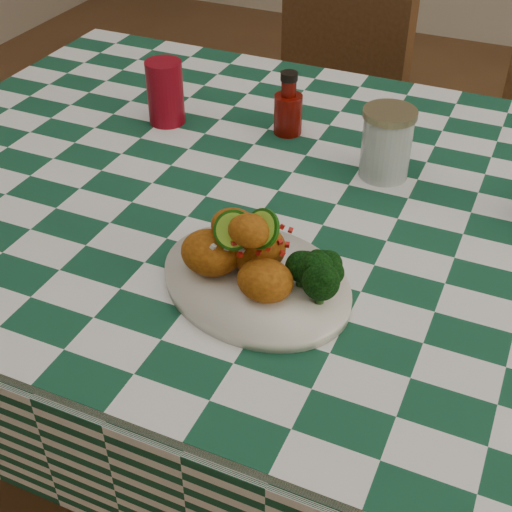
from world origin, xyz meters
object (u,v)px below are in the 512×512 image
at_px(dining_table, 323,372).
at_px(ketchup_bottle, 288,103).
at_px(fried_chicken_pile, 253,247).
at_px(wooden_chair_left, 298,154).
at_px(plate, 256,282).
at_px(mason_jar, 386,144).
at_px(red_tumbler, 165,92).

height_order(dining_table, ketchup_bottle, ketchup_bottle).
bearing_deg(fried_chicken_pile, dining_table, 81.12).
xyz_separation_m(fried_chicken_pile, wooden_chair_left, (-0.29, 0.95, -0.41)).
bearing_deg(plate, dining_table, 82.15).
xyz_separation_m(dining_table, fried_chicken_pile, (-0.04, -0.25, 0.46)).
bearing_deg(mason_jar, fried_chicken_pile, -102.54).
bearing_deg(red_tumbler, dining_table, -20.11).
bearing_deg(ketchup_bottle, plate, -73.44).
relative_size(ketchup_bottle, wooden_chair_left, 0.14).
relative_size(plate, wooden_chair_left, 0.32).
distance_m(red_tumbler, ketchup_bottle, 0.24).
height_order(dining_table, fried_chicken_pile, fried_chicken_pile).
height_order(dining_table, mason_jar, mason_jar).
xyz_separation_m(fried_chicken_pile, mason_jar, (0.08, 0.37, -0.01)).
bearing_deg(dining_table, plate, -97.85).
xyz_separation_m(plate, wooden_chair_left, (-0.30, 0.95, -0.35)).
height_order(fried_chicken_pile, ketchup_bottle, same).
xyz_separation_m(dining_table, red_tumbler, (-0.40, 0.15, 0.45)).
height_order(plate, fried_chicken_pile, fried_chicken_pile).
bearing_deg(dining_table, wooden_chair_left, 114.97).
relative_size(dining_table, mason_jar, 13.61).
relative_size(dining_table, wooden_chair_left, 1.87).
xyz_separation_m(dining_table, wooden_chair_left, (-0.33, 0.71, 0.05)).
xyz_separation_m(plate, mason_jar, (0.08, 0.37, 0.05)).
height_order(red_tumbler, mason_jar, same).
distance_m(red_tumbler, wooden_chair_left, 0.69).
bearing_deg(fried_chicken_pile, wooden_chair_left, 106.98).
height_order(ketchup_bottle, wooden_chair_left, ketchup_bottle).
bearing_deg(ketchup_bottle, fried_chicken_pile, -73.98).
xyz_separation_m(red_tumbler, wooden_chair_left, (0.07, 0.56, -0.40)).
bearing_deg(fried_chicken_pile, red_tumbler, 132.53).
distance_m(fried_chicken_pile, ketchup_bottle, 0.46).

